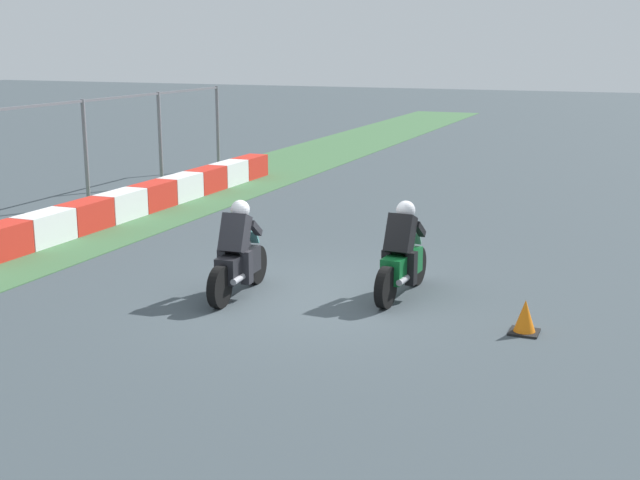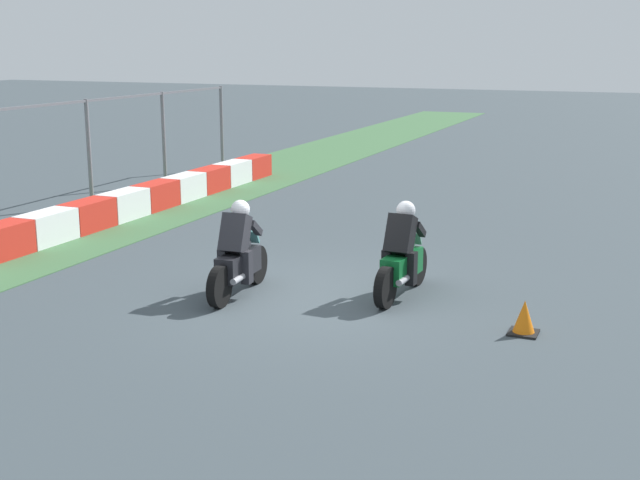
{
  "view_description": "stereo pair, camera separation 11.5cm",
  "coord_description": "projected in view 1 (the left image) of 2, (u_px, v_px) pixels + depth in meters",
  "views": [
    {
      "loc": [
        -11.85,
        -4.91,
        3.92
      ],
      "look_at": [
        0.12,
        -0.09,
        0.9
      ],
      "focal_mm": 47.58,
      "sensor_mm": 36.0,
      "label": 1
    },
    {
      "loc": [
        -11.8,
        -5.02,
        3.92
      ],
      "look_at": [
        0.12,
        -0.09,
        0.9
      ],
      "focal_mm": 47.58,
      "sensor_mm": 36.0,
      "label": 2
    }
  ],
  "objects": [
    {
      "name": "rider_lane_b",
      "position": [
        238.0,
        257.0,
        13.33
      ],
      "size": [
        2.04,
        0.55,
        1.51
      ],
      "rotation": [
        0.0,
        0.0,
        0.06
      ],
      "color": "black",
      "rests_on": "ground_plane"
    },
    {
      "name": "traffic_cone",
      "position": [
        525.0,
        318.0,
        11.65
      ],
      "size": [
        0.4,
        0.4,
        0.48
      ],
      "color": "black",
      "rests_on": "ground_plane"
    },
    {
      "name": "rider_lane_a",
      "position": [
        402.0,
        258.0,
        13.29
      ],
      "size": [
        2.04,
        0.55,
        1.51
      ],
      "rotation": [
        0.0,
        0.0,
        -0.06
      ],
      "color": "black",
      "rests_on": "ground_plane"
    },
    {
      "name": "ground_plane",
      "position": [
        312.0,
        297.0,
        13.38
      ],
      "size": [
        120.0,
        120.0,
        0.0
      ],
      "primitive_type": "plane",
      "color": "#3C464C"
    }
  ]
}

